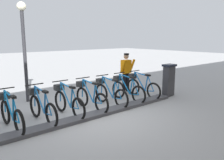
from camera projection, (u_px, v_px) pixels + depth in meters
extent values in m
plane|color=#A1A2A3|center=(96.00, 116.00, 6.91)|extent=(60.00, 60.00, 0.00)
cube|color=#47474C|center=(96.00, 114.00, 6.90)|extent=(0.44, 6.57, 0.10)
cube|color=#38383D|center=(169.00, 81.00, 9.14)|extent=(0.28, 0.44, 1.20)
cube|color=#194C8C|center=(166.00, 72.00, 9.19)|extent=(0.03, 0.30, 0.40)
cube|color=black|center=(169.00, 65.00, 9.02)|extent=(0.36, 0.52, 0.08)
torus|color=black|center=(154.00, 91.00, 8.57)|extent=(0.67, 0.08, 0.67)
torus|color=black|center=(133.00, 87.00, 9.35)|extent=(0.67, 0.08, 0.67)
cylinder|color=blue|center=(140.00, 81.00, 9.04)|extent=(0.60, 0.06, 0.70)
cylinder|color=blue|center=(146.00, 83.00, 8.80)|extent=(0.16, 0.05, 0.61)
cylinder|color=blue|center=(141.00, 74.00, 8.94)|extent=(0.69, 0.06, 0.11)
cylinder|color=blue|center=(149.00, 91.00, 8.74)|extent=(0.43, 0.04, 0.09)
cylinder|color=blue|center=(151.00, 84.00, 8.64)|extent=(0.33, 0.04, 0.56)
cylinder|color=blue|center=(134.00, 79.00, 9.27)|extent=(0.10, 0.04, 0.62)
cube|color=black|center=(148.00, 75.00, 8.69)|extent=(0.22, 0.10, 0.06)
cylinder|color=black|center=(135.00, 71.00, 9.18)|extent=(0.04, 0.54, 0.03)
cube|color=#2D2D2D|center=(133.00, 76.00, 9.30)|extent=(0.21, 0.28, 0.18)
torus|color=black|center=(139.00, 95.00, 8.05)|extent=(0.67, 0.08, 0.67)
torus|color=black|center=(118.00, 90.00, 8.82)|extent=(0.67, 0.08, 0.67)
cylinder|color=#1270BE|center=(125.00, 84.00, 8.52)|extent=(0.60, 0.06, 0.70)
cylinder|color=#1270BE|center=(131.00, 86.00, 8.27)|extent=(0.16, 0.05, 0.61)
cylinder|color=#1270BE|center=(126.00, 76.00, 8.42)|extent=(0.69, 0.06, 0.11)
cylinder|color=#1270BE|center=(134.00, 94.00, 8.21)|extent=(0.43, 0.04, 0.09)
cylinder|color=#1270BE|center=(136.00, 87.00, 8.11)|extent=(0.33, 0.04, 0.56)
cylinder|color=#1270BE|center=(119.00, 82.00, 8.75)|extent=(0.10, 0.04, 0.62)
cube|color=black|center=(133.00, 78.00, 8.17)|extent=(0.22, 0.10, 0.06)
cylinder|color=black|center=(120.00, 73.00, 8.66)|extent=(0.04, 0.54, 0.03)
cube|color=#2D2D2D|center=(118.00, 78.00, 8.78)|extent=(0.21, 0.28, 0.18)
torus|color=black|center=(121.00, 99.00, 7.53)|extent=(0.67, 0.08, 0.67)
torus|color=black|center=(101.00, 93.00, 8.30)|extent=(0.67, 0.08, 0.67)
cylinder|color=#196DB9|center=(108.00, 87.00, 8.00)|extent=(0.60, 0.06, 0.70)
cylinder|color=#196DB9|center=(114.00, 90.00, 7.75)|extent=(0.16, 0.05, 0.61)
cylinder|color=#196DB9|center=(109.00, 79.00, 7.90)|extent=(0.69, 0.06, 0.11)
cylinder|color=#196DB9|center=(117.00, 98.00, 7.69)|extent=(0.43, 0.04, 0.09)
cylinder|color=#196DB9|center=(118.00, 90.00, 7.59)|extent=(0.33, 0.04, 0.56)
cylinder|color=#196DB9|center=(102.00, 85.00, 8.22)|extent=(0.10, 0.04, 0.62)
cube|color=black|center=(115.00, 80.00, 7.64)|extent=(0.22, 0.10, 0.06)
cylinder|color=black|center=(102.00, 75.00, 8.13)|extent=(0.04, 0.54, 0.03)
cube|color=#2D2D2D|center=(100.00, 81.00, 8.26)|extent=(0.21, 0.28, 0.18)
torus|color=black|center=(102.00, 104.00, 7.00)|extent=(0.67, 0.08, 0.67)
torus|color=black|center=(82.00, 97.00, 7.78)|extent=(0.67, 0.08, 0.67)
cylinder|color=#1A74BF|center=(88.00, 91.00, 7.47)|extent=(0.60, 0.06, 0.70)
cylinder|color=#1A74BF|center=(94.00, 94.00, 7.23)|extent=(0.16, 0.05, 0.61)
cylinder|color=#1A74BF|center=(89.00, 82.00, 7.37)|extent=(0.69, 0.06, 0.11)
cylinder|color=#1A74BF|center=(97.00, 103.00, 7.16)|extent=(0.43, 0.04, 0.09)
cylinder|color=#1A74BF|center=(98.00, 94.00, 7.06)|extent=(0.33, 0.04, 0.56)
cylinder|color=#1A74BF|center=(83.00, 88.00, 7.70)|extent=(0.10, 0.04, 0.62)
cube|color=black|center=(95.00, 84.00, 7.12)|extent=(0.22, 0.10, 0.06)
cylinder|color=black|center=(83.00, 78.00, 7.61)|extent=(0.04, 0.54, 0.03)
cube|color=#2D2D2D|center=(81.00, 84.00, 7.73)|extent=(0.21, 0.28, 0.18)
torus|color=black|center=(79.00, 109.00, 6.48)|extent=(0.67, 0.08, 0.67)
torus|color=black|center=(60.00, 101.00, 7.25)|extent=(0.67, 0.08, 0.67)
cylinder|color=#1E78BF|center=(66.00, 95.00, 6.95)|extent=(0.60, 0.06, 0.70)
cylinder|color=#1E78BF|center=(72.00, 98.00, 6.70)|extent=(0.16, 0.05, 0.61)
cylinder|color=#1E78BF|center=(66.00, 85.00, 6.85)|extent=(0.69, 0.06, 0.11)
cylinder|color=#1E78BF|center=(75.00, 108.00, 6.64)|extent=(0.43, 0.04, 0.09)
cylinder|color=#1E78BF|center=(75.00, 99.00, 6.54)|extent=(0.33, 0.04, 0.56)
cylinder|color=#1E78BF|center=(60.00, 92.00, 7.17)|extent=(0.10, 0.04, 0.62)
cube|color=black|center=(72.00, 87.00, 6.60)|extent=(0.22, 0.10, 0.06)
cylinder|color=black|center=(60.00, 81.00, 7.09)|extent=(0.04, 0.54, 0.03)
cube|color=#2D2D2D|center=(59.00, 87.00, 7.21)|extent=(0.21, 0.28, 0.18)
torus|color=black|center=(52.00, 115.00, 5.96)|extent=(0.67, 0.08, 0.67)
torus|color=black|center=(35.00, 106.00, 6.73)|extent=(0.67, 0.08, 0.67)
cylinder|color=#2073BE|center=(39.00, 99.00, 6.43)|extent=(0.60, 0.06, 0.70)
cylinder|color=#2073BE|center=(45.00, 103.00, 6.18)|extent=(0.16, 0.05, 0.61)
cylinder|color=#2073BE|center=(40.00, 89.00, 6.33)|extent=(0.69, 0.06, 0.11)
cylinder|color=#2073BE|center=(48.00, 114.00, 6.12)|extent=(0.43, 0.04, 0.09)
cylinder|color=#2073BE|center=(48.00, 104.00, 6.02)|extent=(0.33, 0.04, 0.56)
cylinder|color=#2073BE|center=(35.00, 96.00, 6.65)|extent=(0.10, 0.04, 0.62)
cube|color=black|center=(45.00, 92.00, 6.07)|extent=(0.22, 0.10, 0.06)
cylinder|color=black|center=(34.00, 84.00, 6.56)|extent=(0.04, 0.54, 0.03)
cube|color=#2D2D2D|center=(33.00, 91.00, 6.68)|extent=(0.21, 0.28, 0.18)
torus|color=black|center=(19.00, 123.00, 5.43)|extent=(0.67, 0.08, 0.67)
torus|color=black|center=(5.00, 112.00, 6.21)|extent=(0.67, 0.08, 0.67)
cylinder|color=#1279C2|center=(9.00, 105.00, 5.90)|extent=(0.60, 0.06, 0.70)
cylinder|color=#1279C2|center=(13.00, 109.00, 5.66)|extent=(0.16, 0.05, 0.61)
cylinder|color=#1279C2|center=(8.00, 94.00, 5.80)|extent=(0.69, 0.06, 0.11)
cylinder|color=#1279C2|center=(16.00, 121.00, 5.59)|extent=(0.43, 0.04, 0.09)
cylinder|color=#1279C2|center=(16.00, 110.00, 5.49)|extent=(0.33, 0.04, 0.56)
cylinder|color=#1279C2|center=(5.00, 101.00, 6.13)|extent=(0.10, 0.04, 0.62)
cube|color=black|center=(13.00, 97.00, 5.55)|extent=(0.22, 0.10, 0.06)
cylinder|color=black|center=(4.00, 89.00, 6.04)|extent=(0.04, 0.54, 0.03)
cube|color=#2D2D2D|center=(3.00, 96.00, 6.16)|extent=(0.21, 0.28, 0.18)
cube|color=white|center=(129.00, 90.00, 9.96)|extent=(0.26, 0.11, 0.10)
cube|color=white|center=(123.00, 91.00, 9.92)|extent=(0.26, 0.11, 0.10)
cylinder|color=black|center=(128.00, 82.00, 9.93)|extent=(0.15, 0.15, 0.82)
cylinder|color=black|center=(124.00, 82.00, 9.81)|extent=(0.15, 0.15, 0.82)
cube|color=orange|center=(126.00, 67.00, 9.74)|extent=(0.27, 0.40, 0.56)
cylinder|color=orange|center=(132.00, 66.00, 9.82)|extent=(0.34, 0.11, 0.57)
cylinder|color=orange|center=(123.00, 67.00, 9.50)|extent=(0.34, 0.11, 0.57)
sphere|color=tan|center=(126.00, 56.00, 9.66)|extent=(0.22, 0.22, 0.22)
cylinder|color=black|center=(127.00, 54.00, 9.63)|extent=(0.22, 0.22, 0.06)
cylinder|color=#2D2D33|center=(25.00, 57.00, 8.14)|extent=(0.12, 0.12, 3.27)
sphere|color=#F2EDCC|center=(21.00, 6.00, 7.82)|extent=(0.32, 0.32, 0.32)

